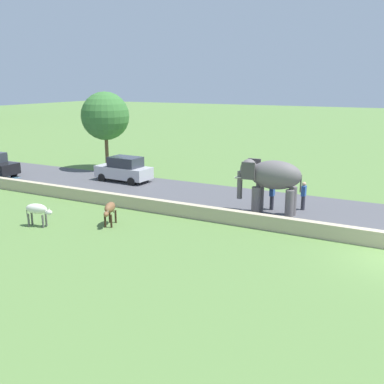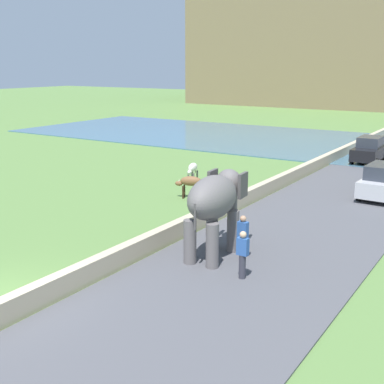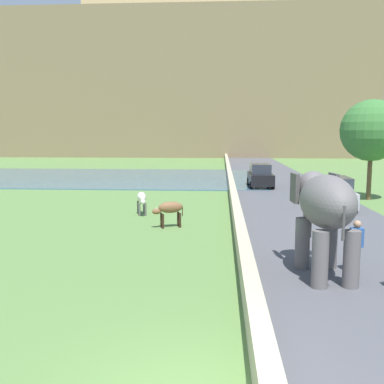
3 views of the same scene
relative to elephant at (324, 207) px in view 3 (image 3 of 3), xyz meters
The scene contains 12 objects.
road_surface 13.81m from the elephant, 83.30° to the left, with size 7.00×120.00×0.06m, color #4C4C51.
barrier_wall 11.89m from the elephant, 100.79° to the left, with size 0.40×110.00×0.72m, color tan.
lake 33.11m from the elephant, 121.78° to the left, with size 36.00×18.00×0.08m, color #426B84.
hill_distant 76.72m from the elephant, 97.11° to the left, with size 64.00×28.00×24.66m, color #7F6B4C.
fort_on_hill 80.29m from the elephant, 97.22° to the left, with size 38.66×8.00×7.78m.
elephant is the anchor object (origin of this frame).
person_beside_elephant 1.55m from the elephant, 11.36° to the left, with size 0.36×0.22×1.63m.
car_silver 12.17m from the elephant, 74.85° to the left, with size 1.93×4.07×1.80m.
car_black 21.50m from the elephant, 89.95° to the left, with size 1.85×4.03×1.80m.
cow_brown 8.39m from the elephant, 128.75° to the left, with size 1.41×0.82×1.15m.
cow_white 11.84m from the elephant, 126.23° to the left, with size 0.72×1.42×1.15m.
tree_near 16.93m from the elephant, 68.23° to the left, with size 3.77×3.77×6.17m.
Camera 3 is at (0.46, -6.46, 4.15)m, focal length 42.22 mm.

